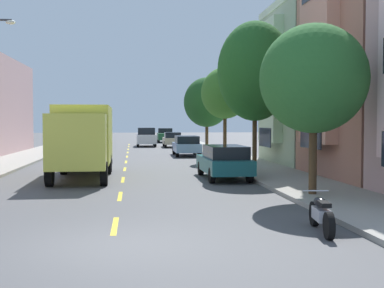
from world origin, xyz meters
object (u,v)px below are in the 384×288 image
at_px(parked_wagon_teal, 224,161).
at_px(parked_suv_red, 93,134).
at_px(parked_motorcycle, 321,215).
at_px(parked_pickup_forest, 165,136).
at_px(moving_white_sedan, 146,137).
at_px(parked_wagon_sky, 186,145).
at_px(street_tree_second, 255,71).
at_px(parked_wagon_charcoal, 81,140).
at_px(delivery_box_truck, 83,137).
at_px(street_tree_third, 225,93).
at_px(street_tree_farthest, 207,102).
at_px(street_tree_nearest, 314,79).
at_px(parked_hatchback_champagne, 172,140).

bearing_deg(parked_wagon_teal, parked_suv_red, 102.09).
relative_size(parked_wagon_teal, parked_motorcycle, 2.30).
height_order(parked_wagon_teal, parked_pickup_forest, parked_pickup_forest).
bearing_deg(moving_white_sedan, parked_wagon_sky, -80.26).
distance_m(parked_wagon_teal, parked_pickup_forest, 41.17).
height_order(street_tree_second, moving_white_sedan, street_tree_second).
xyz_separation_m(parked_suv_red, parked_wagon_charcoal, (0.02, -14.99, -0.18)).
relative_size(parked_pickup_forest, parked_wagon_sky, 1.13).
relative_size(parked_suv_red, moving_white_sedan, 1.01).
distance_m(parked_pickup_forest, parked_wagon_charcoal, 16.90).
height_order(delivery_box_truck, moving_white_sedan, delivery_box_truck).
distance_m(street_tree_third, parked_wagon_teal, 11.23).
xyz_separation_m(delivery_box_truck, parked_motorcycle, (6.55, -12.44, -1.46)).
distance_m(street_tree_farthest, parked_motorcycle, 30.01).
relative_size(parked_wagon_teal, parked_wagon_sky, 1.00).
bearing_deg(delivery_box_truck, moving_white_sedan, 82.98).
height_order(delivery_box_truck, parked_wagon_sky, delivery_box_truck).
relative_size(parked_wagon_teal, parked_pickup_forest, 0.89).
bearing_deg(street_tree_nearest, parked_pickup_forest, 92.36).
bearing_deg(street_tree_second, street_tree_nearest, -90.00).
height_order(street_tree_farthest, moving_white_sedan, street_tree_farthest).
distance_m(street_tree_farthest, parked_suv_red, 25.76).
xyz_separation_m(street_tree_farthest, parked_motorcycle, (-1.65, -29.73, -3.71)).
distance_m(street_tree_nearest, street_tree_farthest, 24.60).
height_order(street_tree_third, parked_motorcycle, street_tree_third).
relative_size(street_tree_nearest, parked_wagon_sky, 1.20).
xyz_separation_m(parked_wagon_sky, parked_wagon_charcoal, (-8.85, 11.32, 0.00)).
distance_m(parked_wagon_charcoal, moving_white_sedan, 7.33).
bearing_deg(street_tree_second, parked_hatchback_champagne, 94.49).
distance_m(parked_wagon_teal, parked_hatchback_champagne, 28.49).
bearing_deg(street_tree_second, parked_suv_red, 105.38).
height_order(street_tree_nearest, parked_motorcycle, street_tree_nearest).
distance_m(parked_wagon_teal, parked_wagon_sky, 15.49).
distance_m(street_tree_nearest, parked_suv_red, 49.05).
bearing_deg(street_tree_second, parked_pickup_forest, 92.85).
bearing_deg(moving_white_sedan, parked_wagon_teal, -85.01).
bearing_deg(street_tree_third, parked_hatchback_champagne, 96.52).
distance_m(parked_pickup_forest, moving_white_sedan, 10.87).
distance_m(street_tree_farthest, moving_white_sedan, 13.20).
xyz_separation_m(street_tree_nearest, parked_wagon_sky, (-2.00, 21.43, -3.16)).
bearing_deg(parked_wagon_charcoal, street_tree_farthest, -36.91).
distance_m(street_tree_third, moving_white_sedan, 20.97).
height_order(delivery_box_truck, parked_hatchback_champagne, delivery_box_truck).
height_order(parked_wagon_charcoal, moving_white_sedan, moving_white_sedan).
height_order(parked_suv_red, parked_wagon_charcoal, parked_suv_red).
distance_m(moving_white_sedan, parked_motorcycle, 41.81).
height_order(delivery_box_truck, parked_wagon_teal, delivery_box_truck).
distance_m(street_tree_nearest, street_tree_third, 16.41).
height_order(parked_wagon_sky, parked_motorcycle, parked_wagon_sky).
bearing_deg(parked_motorcycle, street_tree_second, 82.95).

